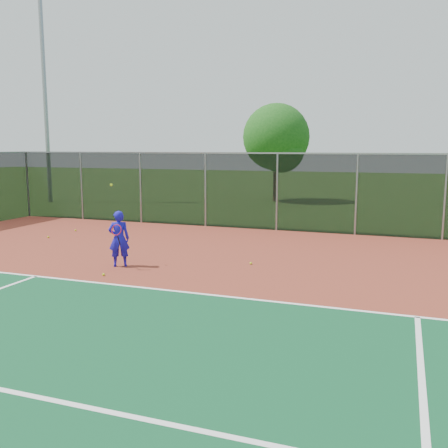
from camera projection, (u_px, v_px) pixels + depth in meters
The scene contains 10 objects.
ground at pixel (278, 367), 7.44m from camera, with size 120.00×120.00×0.00m, color #295016.
court_apron at pixel (304, 323), 9.30m from camera, with size 30.00×20.00×0.02m, color maroon.
fence_back at pixel (356, 193), 18.36m from camera, with size 30.00×0.06×3.03m.
tennis_player at pixel (119, 239), 13.55m from camera, with size 0.67×0.71×2.25m.
practice_ball_0 at pixel (76, 230), 19.36m from camera, with size 0.07×0.07×0.07m, color #B4D218.
practice_ball_1 at pixel (251, 263), 13.86m from camera, with size 0.07×0.07×0.07m, color #B4D218.
practice_ball_2 at pixel (48, 237), 17.91m from camera, with size 0.07×0.07×0.07m, color #B4D218.
practice_ball_4 at pixel (104, 275), 12.63m from camera, with size 0.07×0.07×0.07m, color #B4D218.
floodlight_nw at pixel (44, 78), 28.75m from camera, with size 0.90×0.40×12.85m.
tree_back_left at pixel (278, 140), 29.59m from camera, with size 3.97×3.97×5.83m.
Camera 1 is at (1.62, -6.88, 3.25)m, focal length 40.00 mm.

